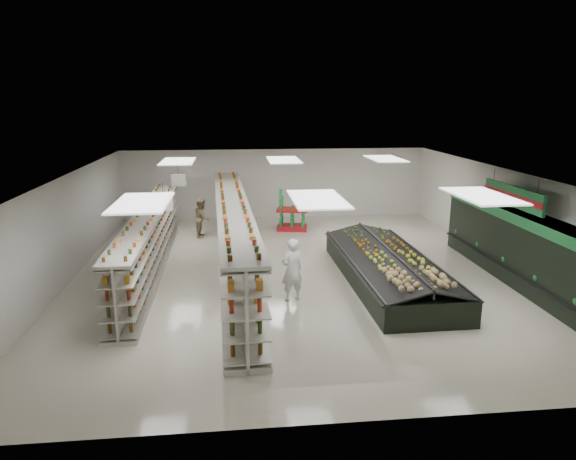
{
  "coord_description": "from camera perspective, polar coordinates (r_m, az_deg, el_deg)",
  "views": [
    {
      "loc": [
        -1.94,
        -15.6,
        5.41
      ],
      "look_at": [
        -0.24,
        0.23,
        1.35
      ],
      "focal_mm": 32.0,
      "sensor_mm": 36.0,
      "label": 1
    }
  ],
  "objects": [
    {
      "name": "gondola_left",
      "position": [
        17.22,
        -15.07,
        -1.49
      ],
      "size": [
        0.95,
        10.98,
        1.9
      ],
      "rotation": [
        0.0,
        0.0,
        0.01
      ],
      "color": "beige",
      "rests_on": "floor"
    },
    {
      "name": "wall_left",
      "position": [
        16.84,
        -23.43,
        0.02
      ],
      "size": [
        0.02,
        16.0,
        3.2
      ],
      "primitive_type": "cube",
      "color": "white",
      "rests_on": "floor"
    },
    {
      "name": "soda_endcap",
      "position": [
        21.76,
        0.48,
        2.07
      ],
      "size": [
        1.43,
        1.1,
        1.65
      ],
      "rotation": [
        0.0,
        0.0,
        -0.18
      ],
      "color": "red",
      "rests_on": "floor"
    },
    {
      "name": "wall_right",
      "position": [
        18.38,
        23.15,
        1.17
      ],
      "size": [
        0.02,
        16.0,
        3.2
      ],
      "primitive_type": "cube",
      "color": "white",
      "rests_on": "floor"
    },
    {
      "name": "wall_front",
      "position": [
        8.72,
        7.52,
        -11.75
      ],
      "size": [
        14.0,
        0.02,
        3.2
      ],
      "primitive_type": "cube",
      "color": "white",
      "rests_on": "floor"
    },
    {
      "name": "produce_wall_case",
      "position": [
        16.97,
        24.06,
        -1.19
      ],
      "size": [
        0.93,
        8.0,
        2.2
      ],
      "color": "black",
      "rests_on": "floor"
    },
    {
      "name": "gondola_center",
      "position": [
        16.56,
        -6.11,
        -1.03
      ],
      "size": [
        1.5,
        13.29,
        2.3
      ],
      "rotation": [
        0.0,
        0.0,
        0.04
      ],
      "color": "beige",
      "rests_on": "floor"
    },
    {
      "name": "aisle_sign_far",
      "position": [
        17.9,
        -12.08,
        5.44
      ],
      "size": [
        0.52,
        0.06,
        0.75
      ],
      "color": "white",
      "rests_on": "ceiling"
    },
    {
      "name": "produce_island",
      "position": [
        15.91,
        11.06,
        -4.04
      ],
      "size": [
        2.66,
        7.08,
        1.05
      ],
      "rotation": [
        0.0,
        0.0,
        0.02
      ],
      "color": "black",
      "rests_on": "floor"
    },
    {
      "name": "wall_back",
      "position": [
        23.99,
        -1.42,
        5.16
      ],
      "size": [
        14.0,
        0.02,
        3.2
      ],
      "primitive_type": "cube",
      "color": "white",
      "rests_on": "floor"
    },
    {
      "name": "floor",
      "position": [
        16.63,
        0.91,
        -4.69
      ],
      "size": [
        16.0,
        16.0,
        0.0
      ],
      "primitive_type": "plane",
      "color": "beige",
      "rests_on": "ground"
    },
    {
      "name": "shopper_main",
      "position": [
        14.07,
        0.44,
        -4.46
      ],
      "size": [
        0.76,
        0.63,
        1.78
      ],
      "primitive_type": "imported",
      "rotation": [
        0.0,
        0.0,
        3.51
      ],
      "color": "silver",
      "rests_on": "floor"
    },
    {
      "name": "aisle_sign_near",
      "position": [
        13.98,
        -13.67,
        2.93
      ],
      "size": [
        0.52,
        0.06,
        0.75
      ],
      "color": "white",
      "rests_on": "ceiling"
    },
    {
      "name": "ceiling",
      "position": [
        15.88,
        0.96,
        6.29
      ],
      "size": [
        14.0,
        16.0,
        0.02
      ],
      "primitive_type": "cube",
      "color": "white",
      "rests_on": "wall_back"
    },
    {
      "name": "hortifruti_banner",
      "position": [
        16.54,
        23.69,
        3.48
      ],
      "size": [
        0.12,
        3.2,
        0.95
      ],
      "color": "#20793A",
      "rests_on": "ceiling"
    },
    {
      "name": "shopper_background",
      "position": [
        20.99,
        -9.53,
        1.35
      ],
      "size": [
        0.54,
        0.8,
        1.56
      ],
      "primitive_type": "imported",
      "rotation": [
        0.0,
        0.0,
        1.47
      ],
      "color": "tan",
      "rests_on": "floor"
    }
  ]
}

